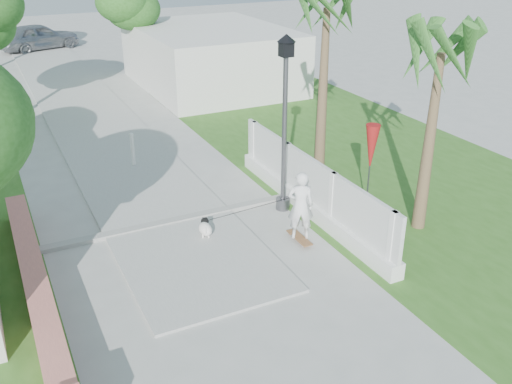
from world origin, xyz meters
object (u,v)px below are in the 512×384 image
dog (205,228)px  parked_car (39,36)px  patio_umbrella (371,149)px  bollard (132,149)px  skateboarder (255,209)px  street_lamp (285,119)px

dog → parked_car: size_ratio=0.13×
patio_umbrella → bollard: bearing=129.9°
dog → skateboarder: bearing=-11.3°
parked_car → skateboarder: bearing=165.8°
patio_umbrella → dog: bearing=173.0°
skateboarder → dog: 1.28m
bollard → patio_umbrella: patio_umbrella is taller
bollard → skateboarder: (1.37, -5.57, 0.18)m
bollard → patio_umbrella: 7.25m
patio_umbrella → parked_car: bearing=100.5°
street_lamp → dog: (-2.33, -0.48, -2.19)m
bollard → parked_car: 20.15m
street_lamp → parked_car: size_ratio=0.98×
patio_umbrella → skateboarder: size_ratio=1.02×
dog → parked_car: 25.14m
parked_car → dog: bearing=163.6°
skateboarder → parked_car: (-1.53, 25.71, 0.01)m
skateboarder → parked_car: bearing=-61.7°
bollard → skateboarder: 5.73m
bollard → parked_car: size_ratio=0.24×
street_lamp → bollard: street_lamp is taller
bollard → patio_umbrella: size_ratio=0.47×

